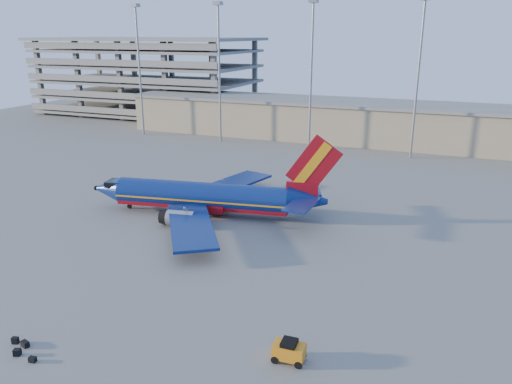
% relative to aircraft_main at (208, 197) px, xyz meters
% --- Properties ---
extents(ground, '(220.00, 220.00, 0.00)m').
position_rel_aircraft_main_xyz_m(ground, '(5.85, -3.62, -2.38)').
color(ground, slate).
rests_on(ground, ground).
extents(terminal_building, '(122.00, 16.00, 8.50)m').
position_rel_aircraft_main_xyz_m(terminal_building, '(15.85, 54.38, 1.94)').
color(terminal_building, gray).
rests_on(terminal_building, ground).
extents(parking_garage, '(62.00, 32.00, 21.40)m').
position_rel_aircraft_main_xyz_m(parking_garage, '(-56.15, 70.43, 9.35)').
color(parking_garage, slate).
rests_on(parking_garage, ground).
extents(light_mast_row, '(101.60, 1.60, 28.65)m').
position_rel_aircraft_main_xyz_m(light_mast_row, '(10.85, 42.38, 15.17)').
color(light_mast_row, gray).
rests_on(light_mast_row, ground).
extents(aircraft_main, '(32.69, 31.18, 11.14)m').
position_rel_aircraft_main_xyz_m(aircraft_main, '(0.00, 0.00, 0.00)').
color(aircraft_main, navy).
rests_on(aircraft_main, ground).
extents(baggage_tug, '(2.36, 1.50, 1.65)m').
position_rel_aircraft_main_xyz_m(baggage_tug, '(19.52, -24.88, -1.52)').
color(baggage_tug, orange).
rests_on(baggage_tug, ground).
extents(luggage_pile, '(3.50, 1.66, 0.52)m').
position_rel_aircraft_main_xyz_m(luggage_pile, '(0.90, -31.31, -2.14)').
color(luggage_pile, black).
rests_on(luggage_pile, ground).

